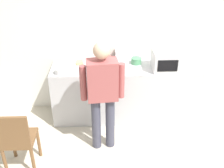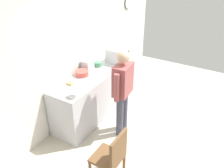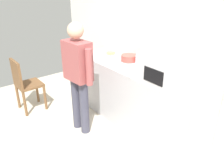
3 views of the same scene
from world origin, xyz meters
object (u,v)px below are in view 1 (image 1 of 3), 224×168
sandwich_plate (80,64)px  microwave (169,60)px  spoon_utensil (136,75)px  fork_utensil (116,69)px  cereal_bowl (105,61)px  person_standing (103,90)px  wooden_chair (17,139)px  salad_bowl (136,61)px  toaster (122,56)px  mixing_bowl (60,71)px

sandwich_plate → microwave: bearing=-8.6°
spoon_utensil → fork_utensil: bearing=145.6°
cereal_bowl → person_standing: (-0.05, -0.91, -0.02)m
wooden_chair → person_standing: bearing=21.8°
microwave → person_standing: size_ratio=0.31×
salad_bowl → toaster: size_ratio=0.75×
microwave → sandwich_plate: size_ratio=2.18×
fork_utensil → person_standing: (-0.22, -0.68, 0.02)m
spoon_utensil → wooden_chair: size_ratio=0.18×
sandwich_plate → salad_bowl: 0.91m
sandwich_plate → spoon_utensil: size_ratio=1.35×
person_standing → fork_utensil: bearing=72.3°
microwave → mixing_bowl: microwave is taller
cereal_bowl → toaster: 0.29m
salad_bowl → spoon_utensil: (-0.05, -0.41, -0.04)m
salad_bowl → wooden_chair: bearing=-141.1°
salad_bowl → person_standing: person_standing is taller
mixing_bowl → wooden_chair: 1.18m
sandwich_plate → wooden_chair: bearing=-119.1°
microwave → mixing_bowl: size_ratio=3.10×
salad_bowl → cereal_bowl: same height
microwave → wooden_chair: 2.43m
spoon_utensil → salad_bowl: bearing=83.5°
person_standing → toaster: bearing=71.7°
microwave → mixing_bowl: bearing=-176.8°
cereal_bowl → toaster: bearing=14.4°
cereal_bowl → wooden_chair: size_ratio=0.27×
mixing_bowl → sandwich_plate: bearing=48.1°
salad_bowl → fork_utensil: 0.40m
cereal_bowl → fork_utensil: cereal_bowl is taller
spoon_utensil → mixing_bowl: bearing=176.0°
mixing_bowl → person_standing: bearing=-41.6°
sandwich_plate → fork_utensil: 0.61m
fork_utensil → spoon_utensil: bearing=-34.4°
microwave → mixing_bowl: 1.66m
cereal_bowl → spoon_utensil: size_ratio=1.49×
mixing_bowl → wooden_chair: bearing=-114.3°
sandwich_plate → cereal_bowl: 0.41m
cereal_bowl → wooden_chair: cereal_bowl is taller
microwave → fork_utensil: (-0.81, 0.02, -0.15)m
salad_bowl → toaster: (-0.23, 0.10, 0.05)m
cereal_bowl → spoon_utensil: bearing=-43.3°
sandwich_plate → salad_bowl: size_ratio=1.39×
cereal_bowl → person_standing: person_standing is taller
sandwich_plate → mixing_bowl: bearing=-131.9°
wooden_chair → microwave: bearing=27.3°
microwave → wooden_chair: microwave is taller
toaster → wooden_chair: (-1.41, -1.41, -0.51)m
cereal_bowl → mixing_bowl: 0.77m
microwave → salad_bowl: size_ratio=3.02×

